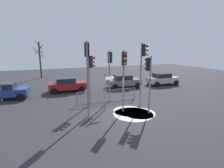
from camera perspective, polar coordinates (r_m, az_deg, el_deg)
The scene contains 17 objects.
ground_plane at distance 12.75m, azimuth 2.97°, elevation -9.24°, with size 60.00×60.00×0.00m, color #2D2D33.
traffic_light_mid_left at distance 12.25m, azimuth 11.75°, elevation 3.88°, with size 0.37×0.55×4.01m.
traffic_light_mid_right at distance 11.62m, azimuth -8.00°, elevation 7.03°, with size 0.37×0.55×4.97m.
traffic_light_foreground_left at distance 13.49m, azimuth 10.03°, elevation 7.44°, with size 0.47×0.46×4.92m.
traffic_light_rear_right at distance 14.68m, azimuth -0.68°, elevation 6.24°, with size 0.47×0.47×4.31m.
traffic_light_foreground_right at distance 12.14m, azimuth 3.91°, elevation 5.30°, with size 0.36×0.56×4.38m.
traffic_light_rear_left at distance 13.74m, azimuth -6.86°, elevation 4.96°, with size 0.51×0.42×4.04m.
direction_sign_post at distance 12.95m, azimuth -1.96°, elevation -1.84°, with size 0.78×0.17×2.70m.
pedestrian_guard_railing at distance 14.97m, azimuth -1.53°, elevation -3.83°, with size 5.22×0.32×1.07m.
car_red_far at distance 19.11m, azimuth -14.28°, elevation -0.13°, with size 3.92×2.17×1.47m.
car_blue_trailing at distance 18.42m, azimuth -31.36°, elevation -1.92°, with size 3.98×2.33×1.47m.
car_silver_near at distance 22.76m, azimuth 16.00°, elevation 1.63°, with size 3.92×2.17×1.47m.
car_grey_mid at distance 20.46m, azimuth 3.77°, elevation 0.97°, with size 3.93×2.20×1.47m.
bare_tree_left at distance 28.73m, azimuth -22.26°, elevation 7.49°, with size 1.51×1.69×5.43m.
snow_patch_kerb at distance 13.10m, azimuth 5.38°, elevation -8.68°, with size 2.23×2.23×0.01m, color white.
snow_patch_island at distance 12.56m, azimuth 6.86°, elevation -9.62°, with size 2.79×2.79×0.01m, color silver.
snow_patch_verge at distance 12.79m, azimuth 8.79°, elevation -9.27°, with size 2.28×2.28×0.01m, color white.
Camera 1 is at (-5.16, -10.74, 4.54)m, focal length 28.28 mm.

